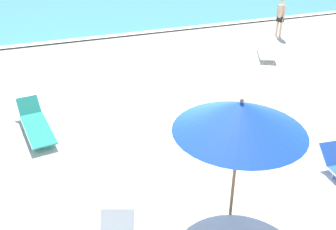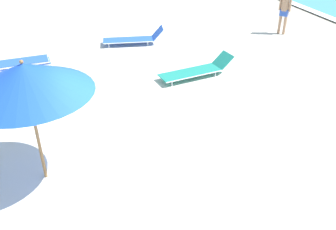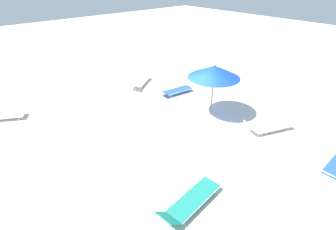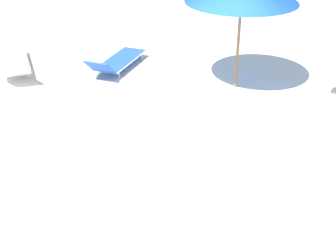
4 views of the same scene
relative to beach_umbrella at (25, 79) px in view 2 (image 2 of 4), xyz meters
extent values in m
cube|color=silver|center=(0.41, 1.86, -2.18)|extent=(60.00, 60.00, 0.16)
cube|color=#AFA492|center=(-6.32, 7.47, -2.10)|extent=(1.86, 1.47, 0.00)
cylinder|color=olive|center=(0.00, 0.00, -1.05)|extent=(0.06, 0.06, 2.11)
cone|color=blue|center=(0.00, 0.00, 0.01)|extent=(2.27, 2.27, 0.53)
cylinder|color=#13359C|center=(0.00, 0.00, -0.25)|extent=(2.20, 2.20, 0.01)
sphere|color=olive|center=(0.00, 0.00, 0.30)|extent=(0.07, 0.07, 0.07)
cube|color=blue|center=(-5.39, -0.40, -2.05)|extent=(0.63, 1.81, 0.03)
cube|color=silver|center=(-5.39, -0.40, -2.08)|extent=(0.65, 1.85, 0.04)
cube|color=blue|center=(-5.39, -0.34, -1.96)|extent=(0.63, 1.81, 0.03)
cube|color=silver|center=(-5.39, -0.34, -1.99)|extent=(0.65, 1.85, 0.04)
cube|color=blue|center=(-5.39, -0.34, -1.88)|extent=(0.63, 1.81, 0.03)
cube|color=silver|center=(-5.39, -0.34, -1.91)|extent=(0.65, 1.85, 0.04)
cube|color=blue|center=(-5.39, -0.39, -1.79)|extent=(0.63, 1.81, 0.03)
cube|color=silver|center=(-5.39, -0.39, -1.82)|extent=(0.65, 1.85, 0.04)
cube|color=blue|center=(-6.52, 3.37, -1.93)|extent=(0.97, 1.86, 0.03)
cylinder|color=silver|center=(-6.81, 3.43, -1.93)|extent=(0.41, 1.74, 0.03)
cylinder|color=silver|center=(-6.23, 3.30, -1.93)|extent=(0.41, 1.74, 0.03)
cube|color=blue|center=(-6.29, 4.41, -1.72)|extent=(0.65, 0.50, 0.43)
cylinder|color=silver|center=(-6.92, 2.74, -2.02)|extent=(0.03, 0.03, 0.16)
cylinder|color=silver|center=(-6.42, 2.64, -2.02)|extent=(0.03, 0.03, 0.16)
cylinder|color=silver|center=(-6.62, 4.09, -2.02)|extent=(0.03, 0.03, 0.16)
cylinder|color=silver|center=(-6.12, 3.99, -2.02)|extent=(0.03, 0.03, 0.16)
cube|color=#1E8475|center=(-3.16, 4.37, -1.93)|extent=(0.81, 1.92, 0.03)
cylinder|color=silver|center=(-3.46, 4.33, -1.93)|extent=(0.25, 1.86, 0.03)
cylinder|color=silver|center=(-2.87, 4.40, -1.93)|extent=(0.25, 1.86, 0.03)
cube|color=#1E8475|center=(-3.30, 5.50, -1.75)|extent=(0.62, 0.50, 0.38)
cylinder|color=silver|center=(-3.33, 3.61, -2.02)|extent=(0.03, 0.03, 0.16)
cylinder|color=silver|center=(-2.83, 3.67, -2.02)|extent=(0.03, 0.03, 0.16)
cylinder|color=silver|center=(-3.50, 5.06, -2.02)|extent=(0.03, 0.03, 0.16)
cylinder|color=silver|center=(-2.99, 5.12, -2.02)|extent=(0.03, 0.03, 0.16)
cylinder|color=silver|center=(-2.84, -0.80, -1.93)|extent=(0.68, 1.70, 0.03)
cube|color=white|center=(-2.17, 0.10, -1.72)|extent=(0.68, 0.57, 0.43)
cylinder|color=silver|center=(-2.54, -0.16, -2.02)|extent=(0.03, 0.03, 0.16)
cylinder|color=silver|center=(-2.07, -0.35, -2.02)|extent=(0.03, 0.03, 0.16)
cylinder|color=#A37A5B|center=(-5.72, 9.18, -1.65)|extent=(0.11, 0.11, 0.90)
cylinder|color=#A37A5B|center=(-5.56, 9.30, -1.65)|extent=(0.11, 0.11, 0.90)
cube|color=#2D51B2|center=(-5.64, 9.24, -1.28)|extent=(0.35, 0.32, 0.24)
cylinder|color=#A37A5B|center=(-5.64, 9.24, -0.93)|extent=(0.27, 0.27, 0.55)
cylinder|color=#A37A5B|center=(-5.79, 9.13, -0.93)|extent=(0.08, 0.08, 0.55)
cylinder|color=#A37A5B|center=(-5.49, 9.35, -0.93)|extent=(0.08, 0.08, 0.55)
camera|label=1|loc=(-3.10, -4.60, 2.94)|focal=40.00mm
camera|label=2|loc=(6.09, 0.31, 2.68)|focal=40.00mm
camera|label=3|loc=(-6.74, 8.50, 3.86)|focal=28.00mm
camera|label=4|loc=(-0.86, 9.33, 2.03)|focal=50.00mm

